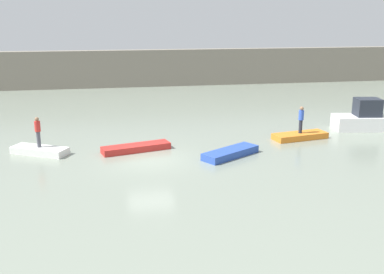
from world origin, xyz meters
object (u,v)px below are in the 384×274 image
object	(u,v)px
motorboat	(371,119)
rowboat_red	(136,148)
person_red_shirt	(38,131)
rowboat_orange	(300,136)
rowboat_white	(40,150)
person_blue_shirt	(301,118)
rowboat_blue	(230,153)

from	to	relation	value
motorboat	rowboat_red	xyz separation A→B (m)	(-16.11, -2.29, -0.52)
person_red_shirt	rowboat_orange	bearing A→B (deg)	1.49
rowboat_white	rowboat_red	distance (m)	5.40
rowboat_red	person_red_shirt	bearing A→B (deg)	161.14
rowboat_orange	person_blue_shirt	distance (m)	1.15
motorboat	person_blue_shirt	size ratio (longest dim) A/B	3.14
motorboat	rowboat_red	size ratio (longest dim) A/B	1.36
rowboat_white	person_red_shirt	xyz separation A→B (m)	(0.00, 0.00, 1.16)
rowboat_blue	rowboat_orange	world-z (taller)	rowboat_blue
rowboat_red	person_red_shirt	xyz separation A→B (m)	(-5.39, 0.39, 1.17)
person_red_shirt	person_blue_shirt	bearing A→B (deg)	1.49
rowboat_white	rowboat_orange	world-z (taller)	rowboat_white
motorboat	person_red_shirt	xyz separation A→B (m)	(-21.50, -1.90, 0.66)
person_red_shirt	rowboat_white	bearing A→B (deg)	0.00
rowboat_white	rowboat_orange	distance (m)	15.75
rowboat_white	person_blue_shirt	size ratio (longest dim) A/B	1.89
rowboat_red	person_red_shirt	world-z (taller)	person_red_shirt
person_blue_shirt	rowboat_blue	bearing A→B (deg)	-152.39
motorboat	rowboat_orange	bearing A→B (deg)	-165.46
motorboat	rowboat_orange	xyz separation A→B (m)	(-5.76, -1.49, -0.52)
rowboat_red	rowboat_blue	xyz separation A→B (m)	(5.09, -1.96, 0.01)
rowboat_blue	rowboat_orange	bearing A→B (deg)	-4.66
rowboat_red	motorboat	bearing A→B (deg)	-6.68
rowboat_white	rowboat_blue	bearing A→B (deg)	15.71
person_blue_shirt	person_red_shirt	bearing A→B (deg)	-178.51
person_red_shirt	rowboat_red	bearing A→B (deg)	-4.10
motorboat	person_red_shirt	world-z (taller)	motorboat
motorboat	rowboat_orange	size ratio (longest dim) A/B	1.54
rowboat_red	rowboat_orange	world-z (taller)	rowboat_orange
motorboat	person_blue_shirt	distance (m)	5.98
rowboat_orange	rowboat_red	bearing A→B (deg)	173.95
person_red_shirt	person_blue_shirt	world-z (taller)	person_red_shirt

